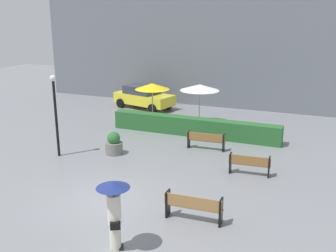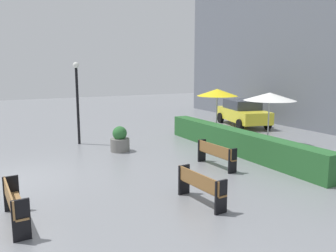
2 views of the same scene
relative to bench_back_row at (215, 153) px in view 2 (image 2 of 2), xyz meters
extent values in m
plane|color=gray|center=(-1.73, -6.46, -0.51)|extent=(60.00, 60.00, 0.00)
cube|color=olive|center=(0.00, 0.06, -0.07)|extent=(1.86, 0.33, 0.04)
cube|color=olive|center=(0.00, -0.08, 0.14)|extent=(1.85, 0.14, 0.39)
cube|color=black|center=(-0.87, -0.01, -0.08)|extent=(0.08, 0.34, 0.84)
cube|color=black|center=(0.86, 0.08, -0.08)|extent=(0.08, 0.34, 0.84)
cube|color=#9E7242|center=(1.62, -6.62, -0.04)|extent=(1.87, 0.35, 0.04)
cube|color=#9E7242|center=(1.62, -6.77, 0.18)|extent=(1.86, 0.12, 0.40)
cube|color=black|center=(0.75, -6.68, -0.06)|extent=(0.08, 0.36, 0.89)
cube|color=black|center=(2.49, -6.60, -0.06)|extent=(0.08, 0.36, 0.89)
cube|color=olive|center=(2.54, -2.26, -0.06)|extent=(1.69, 0.39, 0.04)
cube|color=olive|center=(2.55, -2.40, 0.15)|extent=(1.67, 0.17, 0.38)
cube|color=black|center=(1.77, -2.34, -0.08)|extent=(0.09, 0.36, 0.84)
cube|color=black|center=(3.32, -2.21, -0.08)|extent=(0.09, 0.36, 0.84)
cylinder|color=slate|center=(-3.81, -2.21, -0.23)|extent=(0.81, 0.81, 0.55)
sphere|color=#2D6B33|center=(-3.81, -2.21, 0.27)|extent=(0.61, 0.61, 0.61)
cylinder|color=black|center=(-6.06, -3.40, 1.25)|extent=(0.12, 0.12, 3.50)
sphere|color=white|center=(-6.06, -3.40, 3.12)|extent=(0.28, 0.28, 0.28)
cylinder|color=silver|center=(-4.22, 3.08, 0.64)|extent=(0.06, 0.06, 2.30)
cone|color=yellow|center=(-4.22, 3.08, 1.79)|extent=(2.02, 2.02, 0.35)
cylinder|color=silver|center=(-1.66, 4.07, 0.62)|extent=(0.06, 0.06, 2.25)
cone|color=white|center=(-1.66, 4.07, 1.74)|extent=(2.29, 2.29, 0.35)
cube|color=#28602D|center=(-1.27, 1.94, -0.02)|extent=(9.29, 0.70, 0.98)
cube|color=yellow|center=(-6.51, 6.71, 0.16)|extent=(4.50, 2.72, 0.70)
cube|color=#333842|center=(-6.70, 6.76, 0.79)|extent=(2.53, 2.10, 0.55)
cylinder|color=black|center=(-4.91, 7.21, -0.19)|extent=(0.67, 0.37, 0.64)
cylinder|color=black|center=(-5.34, 5.51, -0.19)|extent=(0.67, 0.37, 0.64)
cylinder|color=black|center=(-7.68, 7.91, -0.19)|extent=(0.67, 0.37, 0.64)
cylinder|color=black|center=(-8.11, 6.21, -0.19)|extent=(0.67, 0.37, 0.64)
camera|label=1|loc=(5.07, -17.24, 5.83)|focal=41.64mm
camera|label=2|loc=(9.65, -7.00, 2.99)|focal=36.51mm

